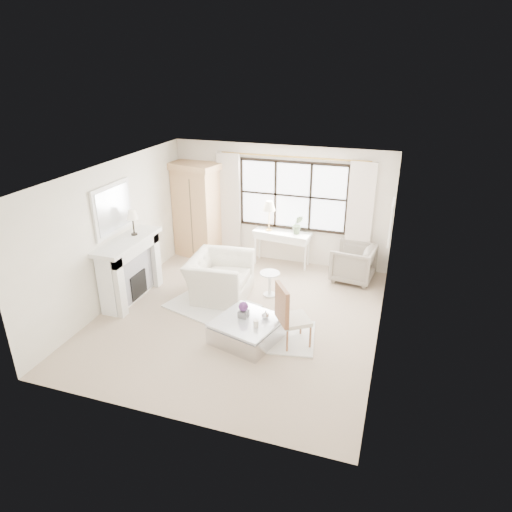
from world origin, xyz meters
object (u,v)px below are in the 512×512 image
(club_armchair, at_px, (220,277))
(coffee_table, at_px, (247,330))
(armoire, at_px, (197,210))
(console_table, at_px, (282,248))

(club_armchair, xyz_separation_m, coffee_table, (1.04, -1.31, -0.23))
(armoire, relative_size, console_table, 1.66)
(console_table, distance_m, club_armchair, 2.02)
(armoire, xyz_separation_m, console_table, (2.07, 0.07, -0.74))
(console_table, bearing_deg, club_armchair, -105.39)
(console_table, relative_size, club_armchair, 1.05)
(armoire, relative_size, club_armchair, 1.75)
(armoire, height_order, console_table, armoire)
(console_table, distance_m, coffee_table, 3.20)
(console_table, xyz_separation_m, club_armchair, (-0.77, -1.87, 0.02))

